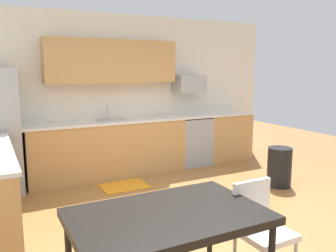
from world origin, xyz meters
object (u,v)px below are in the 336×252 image
Objects in this scene: chair_near_table at (260,224)px; trash_bin at (279,167)px; oven_range at (191,140)px; dining_table at (168,221)px; microwave at (189,84)px.

trash_bin is (1.95, 1.72, -0.20)m from chair_near_table.
oven_range reaches higher than chair_near_table.
trash_bin is (0.52, -1.72, -0.16)m from oven_range.
oven_range is 1.07× the size of chair_near_table.
dining_table is 2.33× the size of trash_bin.
trash_bin is at bearing 41.38° from chair_near_table.
dining_table is (-2.26, -3.40, 0.24)m from oven_range.
microwave is at bearing 106.05° from trash_bin.
microwave reaches higher than chair_near_table.
dining_table is (-2.26, -3.50, -0.81)m from microwave.
chair_near_table is at bearing -2.96° from dining_table.
dining_table is at bearing -123.64° from oven_range.
chair_near_table is at bearing -112.48° from oven_range.
trash_bin is (2.79, 1.67, -0.39)m from dining_table.
chair_near_table is 1.42× the size of trash_bin.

